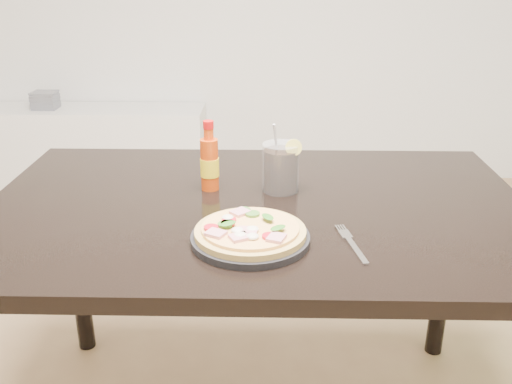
{
  "coord_description": "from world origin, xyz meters",
  "views": [
    {
      "loc": [
        0.3,
        -1.31,
        1.33
      ],
      "look_at": [
        0.27,
        -0.08,
        0.83
      ],
      "focal_mm": 40.0,
      "sensor_mm": 36.0,
      "label": 1
    }
  ],
  "objects_px": {
    "hot_sauce_bottle": "(210,163)",
    "fork": "(351,242)",
    "media_console": "(93,147)",
    "dining_table": "(257,232)",
    "cola_cup": "(281,168)",
    "pizza": "(249,231)",
    "plate": "(250,238)"
  },
  "relations": [
    {
      "from": "hot_sauce_bottle",
      "to": "fork",
      "type": "bearing_deg",
      "value": -42.96
    },
    {
      "from": "media_console",
      "to": "fork",
      "type": "bearing_deg",
      "value": -60.33
    },
    {
      "from": "hot_sauce_bottle",
      "to": "fork",
      "type": "relative_size",
      "value": 1.02
    },
    {
      "from": "dining_table",
      "to": "cola_cup",
      "type": "xyz_separation_m",
      "value": [
        0.06,
        0.09,
        0.15
      ]
    },
    {
      "from": "hot_sauce_bottle",
      "to": "fork",
      "type": "distance_m",
      "value": 0.47
    },
    {
      "from": "cola_cup",
      "to": "dining_table",
      "type": "bearing_deg",
      "value": -123.31
    },
    {
      "from": "pizza",
      "to": "fork",
      "type": "height_order",
      "value": "pizza"
    },
    {
      "from": "cola_cup",
      "to": "plate",
      "type": "bearing_deg",
      "value": -103.07
    },
    {
      "from": "pizza",
      "to": "fork",
      "type": "distance_m",
      "value": 0.23
    },
    {
      "from": "hot_sauce_bottle",
      "to": "dining_table",
      "type": "bearing_deg",
      "value": -36.79
    },
    {
      "from": "dining_table",
      "to": "hot_sauce_bottle",
      "type": "xyz_separation_m",
      "value": [
        -0.13,
        0.1,
        0.16
      ]
    },
    {
      "from": "cola_cup",
      "to": "fork",
      "type": "xyz_separation_m",
      "value": [
        0.15,
        -0.31,
        -0.06
      ]
    },
    {
      "from": "pizza",
      "to": "plate",
      "type": "bearing_deg",
      "value": 30.69
    },
    {
      "from": "pizza",
      "to": "fork",
      "type": "bearing_deg",
      "value": -0.8
    },
    {
      "from": "fork",
      "to": "cola_cup",
      "type": "bearing_deg",
      "value": 104.61
    },
    {
      "from": "hot_sauce_bottle",
      "to": "cola_cup",
      "type": "distance_m",
      "value": 0.19
    },
    {
      "from": "pizza",
      "to": "fork",
      "type": "relative_size",
      "value": 1.32
    },
    {
      "from": "hot_sauce_bottle",
      "to": "cola_cup",
      "type": "height_order",
      "value": "hot_sauce_bottle"
    },
    {
      "from": "hot_sauce_bottle",
      "to": "cola_cup",
      "type": "bearing_deg",
      "value": -1.04
    },
    {
      "from": "dining_table",
      "to": "fork",
      "type": "xyz_separation_m",
      "value": [
        0.21,
        -0.22,
        0.09
      ]
    },
    {
      "from": "plate",
      "to": "media_console",
      "type": "distance_m",
      "value": 2.54
    },
    {
      "from": "plate",
      "to": "cola_cup",
      "type": "distance_m",
      "value": 0.32
    },
    {
      "from": "dining_table",
      "to": "hot_sauce_bottle",
      "type": "relative_size",
      "value": 7.31
    },
    {
      "from": "pizza",
      "to": "hot_sauce_bottle",
      "type": "height_order",
      "value": "hot_sauce_bottle"
    },
    {
      "from": "dining_table",
      "to": "plate",
      "type": "bearing_deg",
      "value": -92.76
    },
    {
      "from": "media_console",
      "to": "cola_cup",
      "type": "bearing_deg",
      "value": -59.68
    },
    {
      "from": "fork",
      "to": "hot_sauce_bottle",
      "type": "bearing_deg",
      "value": 126.16
    },
    {
      "from": "plate",
      "to": "fork",
      "type": "distance_m",
      "value": 0.22
    },
    {
      "from": "hot_sauce_bottle",
      "to": "fork",
      "type": "xyz_separation_m",
      "value": [
        0.34,
        -0.32,
        -0.07
      ]
    },
    {
      "from": "dining_table",
      "to": "fork",
      "type": "bearing_deg",
      "value": -46.23
    },
    {
      "from": "media_console",
      "to": "pizza",
      "type": "bearing_deg",
      "value": -64.78
    },
    {
      "from": "plate",
      "to": "cola_cup",
      "type": "height_order",
      "value": "cola_cup"
    }
  ]
}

